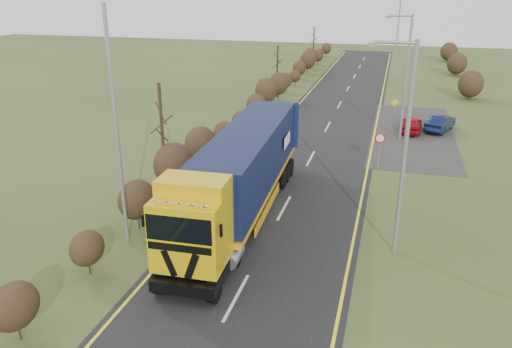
{
  "coord_description": "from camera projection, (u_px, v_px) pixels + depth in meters",
  "views": [
    {
      "loc": [
        4.78,
        -18.54,
        10.64
      ],
      "look_at": [
        -1.13,
        2.72,
        2.22
      ],
      "focal_mm": 35.0,
      "sensor_mm": 36.0,
      "label": 1
    }
  ],
  "objects": [
    {
      "name": "ground",
      "position": [
        264.0,
        246.0,
        21.68
      ],
      "size": [
        160.0,
        160.0,
        0.0
      ],
      "primitive_type": "plane",
      "color": "#39471E",
      "rests_on": "ground"
    },
    {
      "name": "warning_board",
      "position": [
        394.0,
        106.0,
        41.88
      ],
      "size": [
        0.65,
        0.11,
        1.71
      ],
      "color": "gray",
      "rests_on": "ground"
    },
    {
      "name": "streetlight_far",
      "position": [
        396.0,
        35.0,
        58.11
      ],
      "size": [
        1.98,
        0.19,
        9.31
      ],
      "color": "gray",
      "rests_on": "ground"
    },
    {
      "name": "hedgerow",
      "position": [
        201.0,
        146.0,
        29.71
      ],
      "size": [
        2.24,
        102.04,
        6.05
      ],
      "color": "#2F1F15",
      "rests_on": "ground"
    },
    {
      "name": "lorry",
      "position": [
        242.0,
        171.0,
        23.49
      ],
      "size": [
        3.02,
        15.25,
        4.23
      ],
      "rotation": [
        0.0,
        0.0,
        0.04
      ],
      "color": "black",
      "rests_on": "ground"
    },
    {
      "name": "lane_markings",
      "position": [
        304.0,
        170.0,
        30.4
      ],
      "size": [
        7.52,
        116.0,
        0.01
      ],
      "color": "yellow",
      "rests_on": "road"
    },
    {
      "name": "streetlight_mid",
      "position": [
        405.0,
        73.0,
        34.91
      ],
      "size": [
        1.87,
        0.18,
        8.77
      ],
      "color": "gray",
      "rests_on": "ground"
    },
    {
      "name": "road",
      "position": [
        305.0,
        169.0,
        30.68
      ],
      "size": [
        8.0,
        120.0,
        0.02
      ],
      "primitive_type": "cube",
      "color": "black",
      "rests_on": "ground"
    },
    {
      "name": "speed_sign",
      "position": [
        380.0,
        144.0,
        30.28
      ],
      "size": [
        0.62,
        0.1,
        2.24
      ],
      "color": "gray",
      "rests_on": "ground"
    },
    {
      "name": "streetlight_near",
      "position": [
        403.0,
        143.0,
        19.5
      ],
      "size": [
        1.87,
        0.18,
        8.78
      ],
      "color": "gray",
      "rests_on": "ground"
    },
    {
      "name": "left_pole",
      "position": [
        117.0,
        132.0,
        20.21
      ],
      "size": [
        0.16,
        0.16,
        10.04
      ],
      "primitive_type": "cylinder",
      "color": "gray",
      "rests_on": "ground"
    },
    {
      "name": "layby",
      "position": [
        413.0,
        133.0,
        38.05
      ],
      "size": [
        6.0,
        18.0,
        0.02
      ],
      "primitive_type": "cube",
      "color": "#2E2B29",
      "rests_on": "ground"
    },
    {
      "name": "car_red_hatchback",
      "position": [
        412.0,
        124.0,
        38.15
      ],
      "size": [
        1.73,
        3.72,
        1.23
      ],
      "primitive_type": "imported",
      "rotation": [
        0.0,
        0.0,
        3.07
      ],
      "color": "#A2080F",
      "rests_on": "ground"
    },
    {
      "name": "car_blue_sedan",
      "position": [
        440.0,
        123.0,
        38.4
      ],
      "size": [
        2.6,
        4.06,
        1.26
      ],
      "primitive_type": "imported",
      "rotation": [
        0.0,
        0.0,
        2.78
      ],
      "color": "black",
      "rests_on": "ground"
    }
  ]
}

